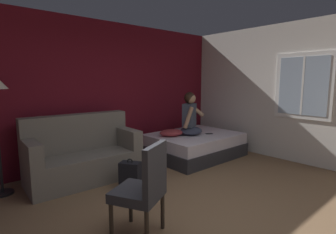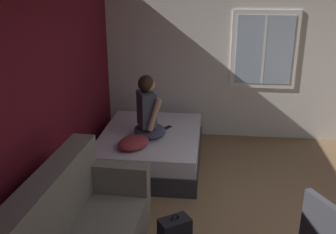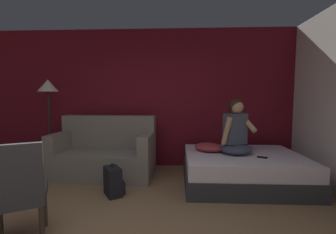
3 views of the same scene
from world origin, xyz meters
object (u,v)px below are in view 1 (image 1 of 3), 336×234
at_px(person_seated, 190,117).
at_px(throw_pillow, 171,133).
at_px(side_chair, 144,187).
at_px(backpack, 131,176).
at_px(cell_phone, 209,134).
at_px(couch, 83,155).
at_px(bed, 194,145).

bearing_deg(person_seated, throw_pillow, 161.78).
bearing_deg(throw_pillow, side_chair, -137.85).
bearing_deg(backpack, cell_phone, 8.19).
distance_m(couch, backpack, 0.92).
bearing_deg(person_seated, backpack, -163.46).
distance_m(bed, side_chair, 3.00).
relative_size(throw_pillow, cell_phone, 3.33).
bearing_deg(side_chair, throw_pillow, 42.15).
bearing_deg(side_chair, cell_phone, 27.66).
height_order(throw_pillow, cell_phone, throw_pillow).
xyz_separation_m(side_chair, cell_phone, (2.71, 1.42, -0.05)).
height_order(couch, person_seated, person_seated).
bearing_deg(couch, bed, -7.07).
height_order(couch, side_chair, couch).
bearing_deg(bed, cell_phone, -44.93).
distance_m(couch, side_chair, 1.94).
bearing_deg(couch, throw_pillow, -4.67).
relative_size(bed, side_chair, 1.88).
height_order(bed, throw_pillow, throw_pillow).
bearing_deg(backpack, couch, 114.77).
bearing_deg(person_seated, cell_phone, -34.02).
height_order(side_chair, cell_phone, side_chair).
height_order(side_chair, person_seated, person_seated).
xyz_separation_m(bed, person_seated, (-0.12, 0.01, 0.60)).
height_order(bed, cell_phone, cell_phone).
height_order(bed, person_seated, person_seated).
height_order(couch, backpack, couch).
distance_m(person_seated, backpack, 2.00).
xyz_separation_m(couch, side_chair, (-0.18, -1.93, 0.14)).
xyz_separation_m(side_chair, person_seated, (2.37, 1.65, 0.30)).
relative_size(couch, side_chair, 1.77).
bearing_deg(backpack, side_chair, -116.62).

